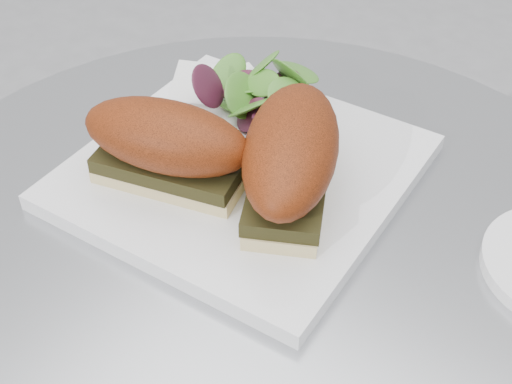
% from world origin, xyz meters
% --- Properties ---
extents(plate, '(0.30, 0.30, 0.02)m').
position_xyz_m(plate, '(-0.06, 0.06, 0.74)').
color(plate, white).
rests_on(plate, table).
extents(sandwich_left, '(0.17, 0.11, 0.08)m').
position_xyz_m(sandwich_left, '(-0.10, 0.00, 0.79)').
color(sandwich_left, beige).
rests_on(sandwich_left, plate).
extents(sandwich_right, '(0.15, 0.19, 0.08)m').
position_xyz_m(sandwich_right, '(-0.00, 0.05, 0.79)').
color(sandwich_right, beige).
rests_on(sandwich_right, plate).
extents(salad, '(0.11, 0.11, 0.05)m').
position_xyz_m(salad, '(-0.09, 0.14, 0.77)').
color(salad, '#53882C').
rests_on(salad, plate).
extents(napkin, '(0.14, 0.14, 0.02)m').
position_xyz_m(napkin, '(-0.14, 0.13, 0.74)').
color(napkin, white).
rests_on(napkin, table).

